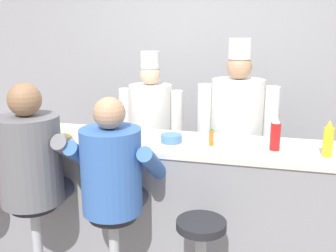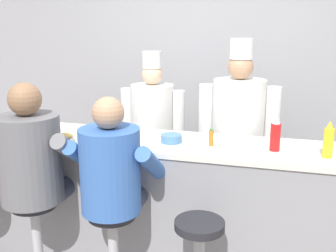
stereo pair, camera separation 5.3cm
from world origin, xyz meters
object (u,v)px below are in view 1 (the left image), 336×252
(ketchup_bottle_red, at_px, (275,134))
(breakfast_plate, at_px, (65,138))
(cereal_bowl, at_px, (171,138))
(cook_in_whites_near, at_px, (151,128))
(coffee_mug_blue, at_px, (100,129))
(diner_seated_grey, at_px, (34,164))
(diner_seated_blue, at_px, (114,176))
(coffee_mug_tan, at_px, (31,131))
(mustard_bottle_yellow, at_px, (328,140))
(cook_in_whites_far, at_px, (236,132))
(hot_sauce_bottle_orange, at_px, (211,138))
(napkin_dispenser_chrome, at_px, (108,134))

(ketchup_bottle_red, distance_m, breakfast_plate, 1.52)
(cereal_bowl, relative_size, cook_in_whites_near, 0.10)
(coffee_mug_blue, xyz_separation_m, diner_seated_grey, (-0.26, -0.51, -0.13))
(ketchup_bottle_red, height_order, coffee_mug_blue, ketchup_bottle_red)
(breakfast_plate, bearing_deg, diner_seated_blue, -31.73)
(cereal_bowl, height_order, coffee_mug_blue, coffee_mug_blue)
(coffee_mug_tan, height_order, cook_in_whites_near, cook_in_whites_near)
(mustard_bottle_yellow, distance_m, cereal_bowl, 1.06)
(diner_seated_blue, bearing_deg, mustard_bottle_yellow, 17.03)
(mustard_bottle_yellow, xyz_separation_m, breakfast_plate, (-1.84, -0.09, -0.10))
(coffee_mug_blue, relative_size, cook_in_whites_near, 0.08)
(mustard_bottle_yellow, xyz_separation_m, cook_in_whites_near, (-1.46, 0.88, -0.24))
(coffee_mug_blue, bearing_deg, mustard_bottle_yellow, -3.78)
(cook_in_whites_far, bearing_deg, coffee_mug_blue, -150.87)
(ketchup_bottle_red, xyz_separation_m, diner_seated_grey, (-1.58, -0.46, -0.19))
(diner_seated_blue, bearing_deg, coffee_mug_tan, 156.47)
(hot_sauce_bottle_orange, height_order, diner_seated_blue, diner_seated_blue)
(hot_sauce_bottle_orange, distance_m, breakfast_plate, 1.08)
(coffee_mug_blue, relative_size, coffee_mug_tan, 0.95)
(diner_seated_blue, distance_m, cook_in_whites_far, 1.28)
(coffee_mug_tan, relative_size, cook_in_whites_far, 0.08)
(cook_in_whites_near, bearing_deg, napkin_dispenser_chrome, -93.31)
(hot_sauce_bottle_orange, xyz_separation_m, cook_in_whites_near, (-0.70, 0.83, -0.18))
(cereal_bowl, bearing_deg, hot_sauce_bottle_orange, -1.45)
(coffee_mug_tan, bearing_deg, diner_seated_blue, -23.53)
(breakfast_plate, xyz_separation_m, cereal_bowl, (0.78, 0.15, 0.01))
(coffee_mug_blue, relative_size, diner_seated_grey, 0.09)
(cook_in_whites_near, bearing_deg, hot_sauce_bottle_orange, -49.71)
(coffee_mug_tan, height_order, diner_seated_blue, diner_seated_blue)
(napkin_dispenser_chrome, xyz_separation_m, diner_seated_grey, (-0.39, -0.37, -0.14))
(diner_seated_blue, relative_size, cook_in_whites_far, 0.81)
(napkin_dispenser_chrome, bearing_deg, diner_seated_grey, -136.37)
(hot_sauce_bottle_orange, relative_size, diner_seated_blue, 0.08)
(napkin_dispenser_chrome, distance_m, diner_seated_grey, 0.55)
(cereal_bowl, distance_m, coffee_mug_tan, 1.09)
(hot_sauce_bottle_orange, bearing_deg, diner_seated_grey, -158.21)
(breakfast_plate, bearing_deg, cereal_bowl, 10.85)
(hot_sauce_bottle_orange, xyz_separation_m, cook_in_whites_far, (0.13, 0.62, -0.11))
(cereal_bowl, bearing_deg, diner_seated_blue, -119.65)
(diner_seated_grey, xyz_separation_m, diner_seated_blue, (0.58, -0.00, -0.03))
(cook_in_whites_near, xyz_separation_m, cook_in_whites_far, (0.83, -0.21, 0.07))
(hot_sauce_bottle_orange, height_order, diner_seated_grey, diner_seated_grey)
(napkin_dispenser_chrome, bearing_deg, cook_in_whites_near, 86.69)
(coffee_mug_tan, bearing_deg, cereal_bowl, 5.76)
(diner_seated_grey, distance_m, diner_seated_blue, 0.58)
(mustard_bottle_yellow, distance_m, coffee_mug_tan, 2.15)
(hot_sauce_bottle_orange, bearing_deg, mustard_bottle_yellow, -4.03)
(ketchup_bottle_red, relative_size, coffee_mug_tan, 1.74)
(coffee_mug_blue, xyz_separation_m, cook_in_whites_near, (0.18, 0.77, -0.17))
(breakfast_plate, xyz_separation_m, coffee_mug_tan, (-0.31, 0.04, 0.03))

